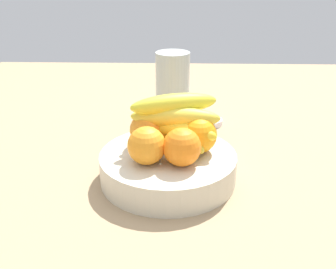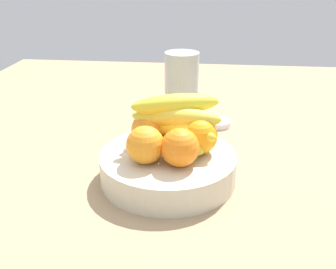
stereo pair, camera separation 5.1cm
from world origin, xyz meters
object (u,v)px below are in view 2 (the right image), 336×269
object	(u,v)px
orange_center	(199,136)
orange_back_right	(149,130)
jar_lid	(218,123)
fruit_bowl	(168,166)
orange_back_left	(174,123)
banana_bunch	(175,122)
orange_front_right	(180,148)
thermos_tumbler	(181,88)
orange_front_left	(145,145)

from	to	relation	value
orange_center	orange_back_right	xyz separation A→B (cm)	(1.86, 9.83, 0.00)
orange_back_right	jar_lid	world-z (taller)	orange_back_right
fruit_bowl	orange_back_left	size ratio (longest dim) A/B	3.77
orange_center	banana_bunch	distance (cm)	5.42
orange_center	jar_lid	size ratio (longest dim) A/B	1.09
orange_front_right	thermos_tumbler	size ratio (longest dim) A/B	0.38
orange_front_right	orange_back_right	bearing A→B (deg)	43.00
orange_front_right	thermos_tumbler	xyz separation A→B (cm)	(33.84, 2.32, 0.23)
orange_front_left	banana_bunch	size ratio (longest dim) A/B	0.39
orange_front_left	thermos_tumbler	xyz separation A→B (cm)	(33.43, -3.93, 0.23)
orange_back_right	thermos_tumbler	distance (cm)	27.07
orange_front_left	orange_front_right	world-z (taller)	same
fruit_bowl	orange_center	world-z (taller)	orange_center
orange_front_right	orange_back_left	size ratio (longest dim) A/B	1.00
banana_bunch	thermos_tumbler	distance (cm)	26.88
orange_front_right	orange_center	world-z (taller)	same
orange_center	thermos_tumbler	world-z (taller)	thermos_tumbler
orange_center	orange_back_right	world-z (taller)	same
orange_back_right	thermos_tumbler	size ratio (longest dim) A/B	0.38
orange_front_left	fruit_bowl	bearing A→B (deg)	-44.99
orange_front_right	jar_lid	world-z (taller)	orange_front_right
fruit_bowl	orange_back_left	xyz separation A→B (cm)	(6.80, -0.54, 6.18)
jar_lid	orange_front_right	bearing A→B (deg)	166.92
banana_bunch	jar_lid	bearing A→B (deg)	-19.81
orange_front_left	orange_front_right	size ratio (longest dim) A/B	1.00
orange_front_left	banana_bunch	distance (cm)	8.31
orange_back_left	jar_lid	size ratio (longest dim) A/B	1.09
fruit_bowl	orange_back_left	world-z (taller)	orange_back_left
orange_back_right	jar_lid	size ratio (longest dim) A/B	1.09
orange_back_left	orange_back_right	size ratio (longest dim) A/B	1.00
jar_lid	orange_center	bearing A→B (deg)	170.98
orange_back_left	banana_bunch	size ratio (longest dim) A/B	0.39
orange_center	orange_back_right	distance (cm)	10.01
orange_back_left	orange_back_right	bearing A→B (deg)	129.27
thermos_tumbler	orange_front_left	bearing A→B (deg)	173.30
thermos_tumbler	orange_front_right	bearing A→B (deg)	-176.07
thermos_tumbler	jar_lid	size ratio (longest dim) A/B	2.89
fruit_bowl	orange_front_right	bearing A→B (deg)	-147.96
fruit_bowl	orange_center	xyz separation A→B (cm)	(1.16, -5.76, 6.18)
banana_bunch	orange_center	bearing A→B (deg)	-110.28
orange_back_right	banana_bunch	distance (cm)	5.39
orange_front_left	orange_front_right	xyz separation A→B (cm)	(-0.41, -6.25, 0.00)
orange_center	orange_back_left	world-z (taller)	same
orange_front_right	orange_back_right	xyz separation A→B (cm)	(7.12, 6.64, 0.00)
fruit_bowl	orange_front_left	size ratio (longest dim) A/B	3.77
banana_bunch	thermos_tumbler	xyz separation A→B (cm)	(26.82, 0.74, -1.62)
orange_back_left	thermos_tumbler	xyz separation A→B (cm)	(22.94, 0.30, 0.23)
fruit_bowl	orange_back_left	bearing A→B (deg)	-4.54
orange_center	jar_lid	bearing A→B (deg)	-9.02
orange_back_right	orange_front_left	bearing A→B (deg)	-176.71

